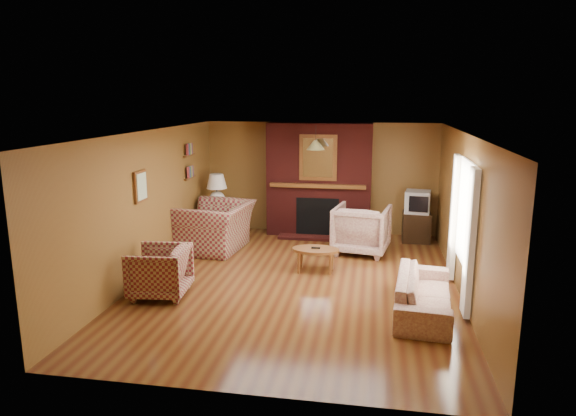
% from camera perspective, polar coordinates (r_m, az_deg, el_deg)
% --- Properties ---
extents(floor, '(6.50, 6.50, 0.00)m').
position_cam_1_polar(floor, '(8.38, 1.07, -8.24)').
color(floor, '#4F2511').
rests_on(floor, ground).
extents(ceiling, '(6.50, 6.50, 0.00)m').
position_cam_1_polar(ceiling, '(7.86, 1.14, 8.37)').
color(ceiling, white).
rests_on(ceiling, wall_back).
extents(wall_back, '(6.50, 0.00, 6.50)m').
position_cam_1_polar(wall_back, '(11.20, 3.62, 3.35)').
color(wall_back, brown).
rests_on(wall_back, floor).
extents(wall_front, '(6.50, 0.00, 6.50)m').
position_cam_1_polar(wall_front, '(4.97, -4.62, -8.21)').
color(wall_front, brown).
rests_on(wall_front, floor).
extents(wall_left, '(0.00, 6.50, 6.50)m').
position_cam_1_polar(wall_left, '(8.76, -15.29, 0.41)').
color(wall_left, brown).
rests_on(wall_left, floor).
extents(wall_right, '(0.00, 6.50, 6.50)m').
position_cam_1_polar(wall_right, '(8.06, 18.97, -0.84)').
color(wall_right, brown).
rests_on(wall_right, floor).
extents(fireplace, '(2.20, 0.82, 2.40)m').
position_cam_1_polar(fireplace, '(10.95, 3.47, 3.04)').
color(fireplace, '#4A1310').
rests_on(fireplace, floor).
extents(window_right, '(0.10, 1.85, 2.00)m').
position_cam_1_polar(window_right, '(7.87, 18.81, -1.67)').
color(window_right, beige).
rests_on(window_right, wall_right).
extents(bookshelf, '(0.09, 0.55, 0.71)m').
position_cam_1_polar(bookshelf, '(10.39, -10.75, 5.05)').
color(bookshelf, brown).
rests_on(bookshelf, wall_left).
extents(botanical_print, '(0.05, 0.40, 0.50)m').
position_cam_1_polar(botanical_print, '(8.41, -16.07, 2.32)').
color(botanical_print, brown).
rests_on(botanical_print, wall_left).
extents(pendant_light, '(0.36, 0.36, 0.48)m').
position_cam_1_polar(pendant_light, '(10.17, 3.09, 6.99)').
color(pendant_light, black).
rests_on(pendant_light, ceiling).
extents(plaid_loveseat, '(1.36, 1.52, 0.92)m').
position_cam_1_polar(plaid_loveseat, '(10.08, -8.04, -2.06)').
color(plaid_loveseat, maroon).
rests_on(plaid_loveseat, floor).
extents(plaid_armchair, '(0.90, 0.88, 0.76)m').
position_cam_1_polar(plaid_armchair, '(7.95, -14.10, -6.86)').
color(plaid_armchair, maroon).
rests_on(plaid_armchair, floor).
extents(floral_sofa, '(0.89, 1.91, 0.54)m').
position_cam_1_polar(floral_sofa, '(7.44, 14.85, -9.14)').
color(floral_sofa, beige).
rests_on(floral_sofa, floor).
extents(floral_armchair, '(1.14, 1.17, 0.92)m').
position_cam_1_polar(floral_armchair, '(9.88, 8.18, -2.34)').
color(floral_armchair, beige).
rests_on(floral_armchair, floor).
extents(coffee_table, '(0.80, 0.50, 0.43)m').
position_cam_1_polar(coffee_table, '(8.78, 3.09, -4.86)').
color(coffee_table, brown).
rests_on(coffee_table, floor).
extents(side_table, '(0.50, 0.50, 0.64)m').
position_cam_1_polar(side_table, '(11.03, -7.81, -1.55)').
color(side_table, brown).
rests_on(side_table, floor).
extents(table_lamp, '(0.43, 0.43, 0.71)m').
position_cam_1_polar(table_lamp, '(10.89, -7.92, 2.12)').
color(table_lamp, white).
rests_on(table_lamp, side_table).
extents(tv_stand, '(0.56, 0.51, 0.61)m').
position_cam_1_polar(tv_stand, '(10.91, 14.06, -2.05)').
color(tv_stand, black).
rests_on(tv_stand, floor).
extents(crt_tv, '(0.55, 0.55, 0.45)m').
position_cam_1_polar(crt_tv, '(10.79, 14.21, 0.67)').
color(crt_tv, '#AFB1B7').
rests_on(crt_tv, tv_stand).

